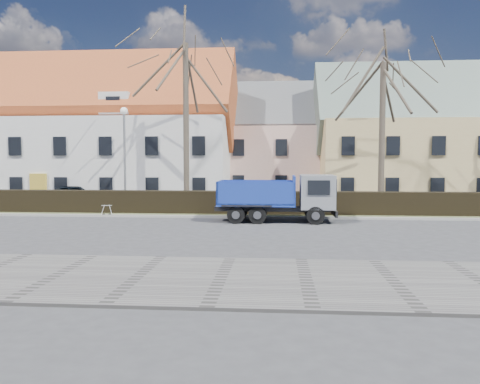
# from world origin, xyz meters

# --- Properties ---
(ground) EXTENTS (120.00, 120.00, 0.00)m
(ground) POSITION_xyz_m (0.00, 0.00, 0.00)
(ground) COLOR #3B3C3E
(sidewalk_near) EXTENTS (80.00, 5.00, 0.08)m
(sidewalk_near) POSITION_xyz_m (0.00, -8.50, 0.04)
(sidewalk_near) COLOR slate
(sidewalk_near) RESTS_ON ground
(curb_far) EXTENTS (80.00, 0.30, 0.12)m
(curb_far) POSITION_xyz_m (0.00, 4.60, 0.06)
(curb_far) COLOR gray
(curb_far) RESTS_ON ground
(grass_strip) EXTENTS (80.00, 3.00, 0.10)m
(grass_strip) POSITION_xyz_m (0.00, 6.20, 0.05)
(grass_strip) COLOR #505831
(grass_strip) RESTS_ON ground
(hedge) EXTENTS (60.00, 0.90, 1.30)m
(hedge) POSITION_xyz_m (0.00, 6.00, 0.65)
(hedge) COLOR black
(hedge) RESTS_ON ground
(building_white) EXTENTS (26.80, 10.80, 9.50)m
(building_white) POSITION_xyz_m (-13.00, 16.00, 4.75)
(building_white) COLOR silver
(building_white) RESTS_ON ground
(building_pink) EXTENTS (10.80, 8.80, 8.00)m
(building_pink) POSITION_xyz_m (4.00, 20.00, 4.00)
(building_pink) COLOR #D5A797
(building_pink) RESTS_ON ground
(building_yellow) EXTENTS (18.80, 10.80, 8.50)m
(building_yellow) POSITION_xyz_m (16.00, 17.00, 4.25)
(building_yellow) COLOR tan
(building_yellow) RESTS_ON ground
(tree_1) EXTENTS (9.20, 9.20, 12.65)m
(tree_1) POSITION_xyz_m (-2.00, 8.50, 6.33)
(tree_1) COLOR #473D31
(tree_1) RESTS_ON ground
(tree_2) EXTENTS (8.00, 8.00, 11.00)m
(tree_2) POSITION_xyz_m (10.00, 8.50, 5.50)
(tree_2) COLOR #473D31
(tree_2) RESTS_ON ground
(dump_truck) EXTENTS (6.22, 2.34, 2.48)m
(dump_truck) POSITION_xyz_m (3.44, 3.33, 1.24)
(dump_truck) COLOR navy
(dump_truck) RESTS_ON ground
(streetlight) EXTENTS (0.50, 0.50, 6.37)m
(streetlight) POSITION_xyz_m (-5.46, 7.00, 3.19)
(streetlight) COLOR gray
(streetlight) RESTS_ON ground
(cart_frame) EXTENTS (0.83, 0.53, 0.73)m
(cart_frame) POSITION_xyz_m (-5.98, 4.63, 0.36)
(cart_frame) COLOR silver
(cart_frame) RESTS_ON ground
(parked_car_a) EXTENTS (4.53, 2.95, 1.43)m
(parked_car_a) POSITION_xyz_m (-10.31, 11.01, 0.72)
(parked_car_a) COLOR black
(parked_car_a) RESTS_ON ground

